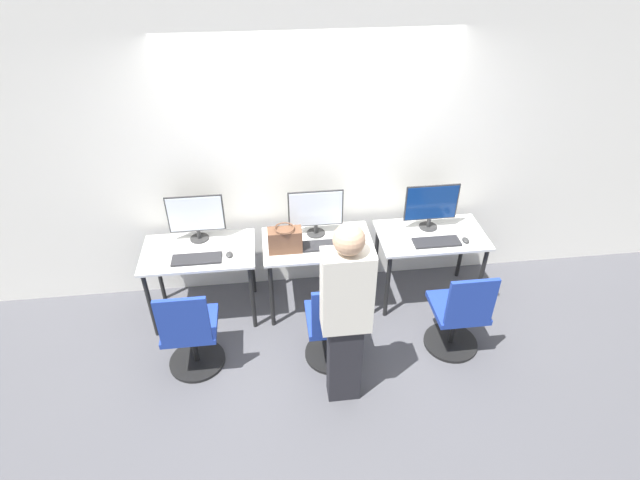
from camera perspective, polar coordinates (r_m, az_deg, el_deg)
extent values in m
plane|color=#4C4C51|center=(4.82, 0.17, -9.55)|extent=(20.00, 20.00, 0.00)
cube|color=silver|center=(4.60, -0.92, 9.52)|extent=(12.00, 0.05, 2.80)
cube|color=silver|center=(4.60, -13.73, -1.30)|extent=(1.00, 0.60, 0.02)
cylinder|color=black|center=(4.72, -18.81, -7.10)|extent=(0.04, 0.04, 0.72)
cylinder|color=black|center=(4.60, -7.72, -6.50)|extent=(0.04, 0.04, 0.72)
cylinder|color=black|center=(5.10, -17.98, -3.33)|extent=(0.04, 0.04, 0.72)
cylinder|color=black|center=(4.98, -7.77, -2.68)|extent=(0.04, 0.04, 0.72)
cylinder|color=#2D2D2D|center=(4.74, -13.60, 0.19)|extent=(0.17, 0.17, 0.01)
cylinder|color=#2D2D2D|center=(4.71, -13.68, 0.71)|extent=(0.04, 0.04, 0.09)
cube|color=#2D2D2D|center=(4.60, -14.04, 2.94)|extent=(0.50, 0.01, 0.36)
cube|color=silver|center=(4.59, -14.05, 2.89)|extent=(0.48, 0.01, 0.34)
cube|color=#262628|center=(4.48, -13.91, -2.12)|extent=(0.43, 0.16, 0.02)
ellipsoid|color=#333333|center=(4.46, -10.33, -1.63)|extent=(0.06, 0.09, 0.03)
cylinder|color=black|center=(4.62, -13.82, -13.23)|extent=(0.48, 0.48, 0.03)
cylinder|color=black|center=(4.46, -14.19, -11.43)|extent=(0.04, 0.04, 0.39)
cube|color=navy|center=(4.31, -14.61, -9.41)|extent=(0.44, 0.44, 0.05)
cube|color=navy|center=(4.00, -15.39, -8.92)|extent=(0.40, 0.04, 0.44)
cube|color=silver|center=(4.58, -0.27, -0.37)|extent=(1.00, 0.60, 0.02)
cylinder|color=black|center=(4.59, -5.54, -6.36)|extent=(0.04, 0.04, 0.72)
cylinder|color=black|center=(4.67, 5.64, -5.47)|extent=(0.04, 0.04, 0.72)
cylinder|color=black|center=(4.98, -5.78, -2.55)|extent=(0.04, 0.04, 0.72)
cylinder|color=black|center=(5.06, 4.51, -1.80)|extent=(0.04, 0.04, 0.72)
cylinder|color=#2D2D2D|center=(4.68, -0.47, 0.80)|extent=(0.17, 0.17, 0.01)
cylinder|color=#2D2D2D|center=(4.65, -0.48, 1.33)|extent=(0.04, 0.04, 0.09)
cube|color=#2D2D2D|center=(4.54, -0.50, 3.61)|extent=(0.50, 0.01, 0.36)
cube|color=silver|center=(4.53, -0.48, 3.56)|extent=(0.48, 0.01, 0.34)
cube|color=#262628|center=(4.51, -0.17, -0.66)|extent=(0.43, 0.16, 0.02)
ellipsoid|color=#333333|center=(4.54, 3.24, -0.33)|extent=(0.06, 0.09, 0.03)
cylinder|color=black|center=(4.55, 1.38, -12.78)|extent=(0.48, 0.48, 0.03)
cylinder|color=black|center=(4.39, 1.42, -10.95)|extent=(0.04, 0.04, 0.39)
cube|color=navy|center=(4.24, 1.46, -8.89)|extent=(0.44, 0.44, 0.05)
cube|color=navy|center=(3.93, 1.93, -8.36)|extent=(0.40, 0.04, 0.44)
cube|color=#232328|center=(4.00, 2.76, -13.63)|extent=(0.25, 0.16, 0.77)
cube|color=silver|center=(3.49, 3.09, -5.88)|extent=(0.36, 0.20, 0.67)
sphere|color=tan|center=(3.22, 3.33, 0.05)|extent=(0.22, 0.22, 0.22)
cube|color=silver|center=(4.80, 12.63, 0.54)|extent=(1.00, 0.60, 0.02)
cylinder|color=black|center=(4.71, 7.72, -5.29)|extent=(0.04, 0.04, 0.72)
cylinder|color=black|center=(4.99, 17.88, -4.27)|extent=(0.04, 0.04, 0.72)
cylinder|color=black|center=(5.09, 6.43, -1.65)|extent=(0.04, 0.04, 0.72)
cylinder|color=black|center=(5.35, 15.92, -0.90)|extent=(0.04, 0.04, 0.72)
cylinder|color=#2D2D2D|center=(4.88, 12.25, 1.50)|extent=(0.17, 0.17, 0.01)
cylinder|color=#2D2D2D|center=(4.85, 12.32, 2.00)|extent=(0.04, 0.04, 0.09)
cube|color=#2D2D2D|center=(4.74, 12.63, 4.20)|extent=(0.50, 0.01, 0.36)
cube|color=navy|center=(4.74, 12.66, 4.15)|extent=(0.48, 0.01, 0.34)
cube|color=#262628|center=(4.68, 13.18, -0.23)|extent=(0.43, 0.16, 0.02)
ellipsoid|color=#333333|center=(4.76, 16.30, -0.01)|extent=(0.06, 0.09, 0.03)
cylinder|color=black|center=(4.78, 14.66, -11.24)|extent=(0.48, 0.48, 0.03)
cylinder|color=black|center=(4.64, 15.04, -9.45)|extent=(0.04, 0.04, 0.39)
cube|color=navy|center=(4.49, 15.47, -7.44)|extent=(0.44, 0.44, 0.05)
cube|color=navy|center=(4.20, 16.91, -6.80)|extent=(0.40, 0.04, 0.44)
cube|color=brown|center=(4.41, -4.03, -0.02)|extent=(0.30, 0.14, 0.22)
torus|color=brown|center=(4.34, -4.10, 1.38)|extent=(0.18, 0.18, 0.01)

